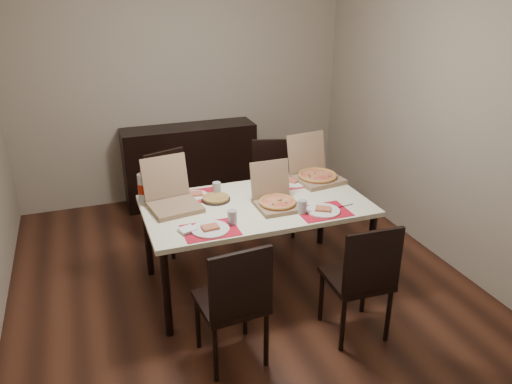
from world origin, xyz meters
The scene contains 19 objects.
ground centered at (0.00, 0.00, -0.01)m, with size 3.80×4.00×0.02m, color #452215.
room_walls centered at (0.00, 0.43, 1.73)m, with size 3.84×4.02×2.62m.
sideboard centered at (0.00, 1.78, 0.45)m, with size 1.50×0.40×0.90m, color black.
dining_table centered at (0.12, -0.13, 0.68)m, with size 1.80×1.00×0.75m.
chair_near_left centered at (-0.35, -1.01, 0.51)m, with size 0.45×0.45×0.93m.
chair_near_right centered at (0.58, -1.05, 0.51)m, with size 0.44×0.44×0.93m.
chair_far_left centered at (-0.39, 0.80, 0.51)m, with size 0.54×0.54×0.93m.
chair_far_right centered at (0.65, 0.79, 0.51)m, with size 0.52×0.52×0.93m.
setting_near_left centered at (-0.33, -0.45, 0.77)m, with size 0.44×0.30×0.11m.
setting_near_right centered at (0.52, -0.45, 0.77)m, with size 0.49×0.30×0.11m.
setting_far_left centered at (-0.28, 0.17, 0.77)m, with size 0.52×0.30×0.11m.
setting_far_right centered at (0.55, 0.17, 0.77)m, with size 0.43×0.30×0.11m.
napkin_loose centered at (0.23, -0.20, 0.76)m, with size 0.12×0.11×0.02m, color white.
pizza_box_center centered at (0.26, -0.23, 0.80)m, with size 0.33×0.37×0.33m.
pizza_box_right centered at (0.80, 0.17, 0.81)m, with size 0.44×0.48×0.39m.
pizza_box_left centered at (-0.53, 0.03, 0.81)m, with size 0.44×0.47×0.38m.
faina_plate centered at (-0.17, 0.04, 0.76)m, with size 0.24×0.24×0.03m.
dip_bowl centered at (0.23, 0.05, 0.76)m, with size 0.10×0.10×0.03m, color white.
soda_bottle centered at (-0.72, 0.23, 0.87)m, with size 0.09×0.09×0.28m.
Camera 1 is at (-1.13, -3.60, 2.43)m, focal length 35.00 mm.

